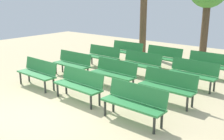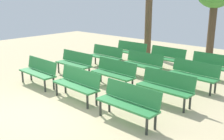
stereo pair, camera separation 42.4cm
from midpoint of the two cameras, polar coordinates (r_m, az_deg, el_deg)
name	(u,v)px [view 1 (the left image)]	position (r m, az deg, el deg)	size (l,w,h in m)	color
ground_plane	(30,119)	(6.84, -19.01, -9.98)	(24.00, 24.00, 0.00)	#CCB789
bench_r0_c0	(38,72)	(8.97, -17.03, -0.34)	(1.62, 0.54, 0.87)	#2D8442
bench_r0_c1	(79,83)	(7.51, -8.68, -2.87)	(1.62, 0.54, 0.87)	#2D8442
bench_r0_c2	(134,101)	(6.21, 2.84, -6.69)	(1.61, 0.51, 0.87)	#2D8442
bench_r1_c0	(73,62)	(9.92, -9.71, 1.61)	(1.60, 0.50, 0.87)	#2D8442
bench_r1_c1	(114,72)	(8.54, -0.94, -0.43)	(1.61, 0.52, 0.87)	#2D8442
bench_r1_c2	(168,85)	(7.42, 10.36, -3.17)	(1.61, 0.51, 0.87)	#2D8442
bench_r2_c0	(103,55)	(10.99, -3.15, 3.17)	(1.60, 0.49, 0.87)	#2D8442
bench_r2_c1	(141,63)	(9.79, 5.01, 1.59)	(1.62, 0.56, 0.87)	#2D8442
bench_r2_c2	(193,72)	(8.82, 15.69, -0.49)	(1.62, 0.56, 0.87)	#2D8442
bench_r3_c0	(126,50)	(12.07, 2.07, 4.29)	(1.60, 0.49, 0.87)	#2D8442
bench_r3_c1	(163,56)	(11.01, 9.82, 2.98)	(1.62, 0.55, 0.87)	#2D8442
bench_r3_c2	(209,63)	(10.21, 19.09, 1.37)	(1.61, 0.52, 0.87)	#2D8442
tree_1	(143,20)	(13.08, 5.81, 10.58)	(0.33, 0.33, 3.49)	brown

